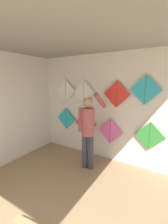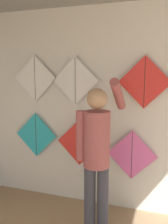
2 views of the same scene
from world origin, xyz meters
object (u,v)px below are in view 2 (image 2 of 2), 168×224
(kite_1, at_px, (79,145))
(kite_2, at_px, (132,155))
(kite_5, at_px, (75,81))
(kite_6, at_px, (145,82))
(shopkeeper, at_px, (97,149))
(kite_0, at_px, (36,135))
(kite_4, at_px, (35,78))

(kite_1, xyz_separation_m, kite_2, (0.75, 0.00, -0.07))
(kite_5, distance_m, kite_6, 0.94)
(shopkeeper, relative_size, kite_0, 2.76)
(kite_4, bearing_deg, shopkeeper, -28.56)
(kite_2, height_order, kite_5, kite_5)
(kite_0, relative_size, kite_4, 1.00)
(kite_0, xyz_separation_m, kite_1, (0.71, -0.00, -0.08))
(kite_6, bearing_deg, kite_5, 180.00)
(kite_1, height_order, kite_6, kite_6)
(kite_1, bearing_deg, kite_0, 179.94)
(kite_5, bearing_deg, kite_2, 0.00)
(kite_1, relative_size, kite_2, 1.31)
(kite_1, bearing_deg, kite_5, 179.33)
(kite_4, relative_size, kite_5, 1.00)
(shopkeeper, distance_m, kite_0, 1.30)
(shopkeeper, xyz_separation_m, kite_5, (-0.50, 0.61, 0.75))
(shopkeeper, relative_size, kite_4, 2.76)
(kite_0, height_order, kite_2, kite_0)
(shopkeeper, distance_m, kite_6, 1.06)
(kite_5, bearing_deg, kite_0, 180.00)
(kite_2, distance_m, kite_5, 1.28)
(kite_4, distance_m, kite_6, 1.58)
(kite_0, bearing_deg, kite_1, -0.06)
(kite_1, relative_size, kite_5, 1.31)
(kite_1, distance_m, kite_2, 0.76)
(kite_1, height_order, kite_2, kite_1)
(kite_0, xyz_separation_m, kite_4, (0.01, 0.00, 0.86))
(kite_5, bearing_deg, kite_6, 0.00)
(shopkeeper, height_order, kite_6, kite_6)
(kite_2, bearing_deg, kite_4, 180.00)
(kite_2, xyz_separation_m, kite_5, (-0.81, 0.00, 0.99))
(kite_4, bearing_deg, kite_0, 180.00)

